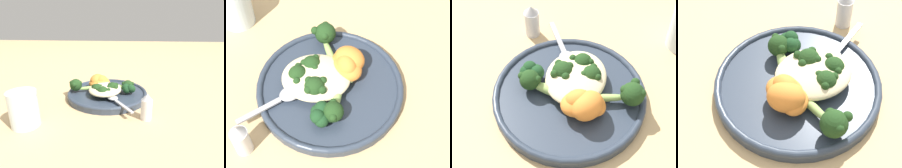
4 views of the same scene
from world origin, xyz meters
TOP-DOWN VIEW (x-y plane):
  - ground_plane at (0.00, 0.00)m, footprint 4.00×4.00m
  - plate at (0.01, 0.01)m, footprint 0.26×0.26m
  - quinoa_mound at (-0.01, 0.01)m, footprint 0.12×0.10m
  - broccoli_stalk_0 at (-0.00, 0.10)m, footprint 0.06×0.13m
  - broccoli_stalk_1 at (-0.01, 0.03)m, footprint 0.10×0.06m
  - broccoli_stalk_2 at (-0.03, 0.02)m, footprint 0.11×0.04m
  - broccoli_stalk_3 at (-0.01, -0.01)m, footprint 0.08×0.06m
  - broccoli_stalk_4 at (0.02, -0.04)m, footprint 0.04×0.12m
  - sweet_potato_chunk_0 at (0.04, 0.03)m, footprint 0.07×0.08m
  - sweet_potato_chunk_1 at (0.05, 0.05)m, footprint 0.07×0.07m
  - sweet_potato_chunk_2 at (0.04, 0.03)m, footprint 0.05×0.06m
  - sweet_potato_chunk_3 at (0.03, 0.06)m, footprint 0.06×0.06m
  - kale_tuft at (0.00, -0.06)m, footprint 0.04×0.04m
  - spoon at (-0.07, -0.02)m, footprint 0.11×0.09m
  - water_glass at (-0.18, 0.19)m, footprint 0.07×0.07m
  - salt_shaker at (-0.13, -0.11)m, footprint 0.03×0.03m

SIDE VIEW (x-z plane):
  - ground_plane at x=0.00m, z-range 0.00..0.00m
  - plate at x=0.01m, z-range 0.00..0.02m
  - spoon at x=-0.07m, z-range 0.02..0.03m
  - salt_shaker at x=-0.13m, z-range 0.00..0.07m
  - quinoa_mound at x=-0.01m, z-range 0.02..0.05m
  - sweet_potato_chunk_3 at x=0.03m, z-range 0.02..0.05m
  - broccoli_stalk_2 at x=-0.03m, z-range 0.02..0.05m
  - kale_tuft at x=0.00m, z-range 0.02..0.05m
  - broccoli_stalk_4 at x=0.02m, z-range 0.02..0.05m
  - broccoli_stalk_1 at x=-0.01m, z-range 0.02..0.05m
  - sweet_potato_chunk_0 at x=0.04m, z-range 0.02..0.06m
  - broccoli_stalk_3 at x=-0.01m, z-range 0.02..0.06m
  - broccoli_stalk_0 at x=0.00m, z-range 0.02..0.06m
  - sweet_potato_chunk_2 at x=0.04m, z-range 0.02..0.07m
  - water_glass at x=-0.18m, z-range 0.00..0.09m
  - sweet_potato_chunk_1 at x=0.05m, z-range 0.02..0.07m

